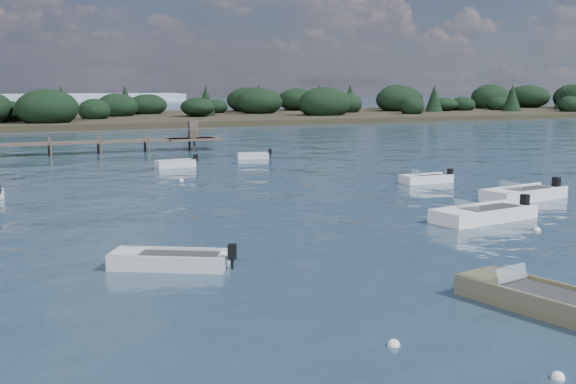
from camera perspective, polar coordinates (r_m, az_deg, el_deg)
name	(u,v)px	position (r m, az deg, el deg)	size (l,w,h in m)	color
ground	(127,141)	(79.63, -12.62, 3.93)	(400.00, 400.00, 0.00)	#182938
dinghy_near_olive	(542,303)	(21.75, 19.45, -8.27)	(2.87, 5.41, 1.29)	#6F694A
tender_far_white	(175,165)	(54.69, -8.89, 2.11)	(3.30, 1.44, 1.11)	#B5BABD
dinghy_mid_grey	(169,263)	(25.31, -9.38, -5.56)	(4.23, 3.25, 1.10)	#B5BABD
tender_far_grey_b	(253,157)	(60.21, -2.81, 2.78)	(2.96, 1.48, 0.99)	#B5BABD
dinghy_extra_a	(426,180)	(46.57, 10.85, 0.91)	(3.56, 1.38, 1.09)	silver
dinghy_mid_white_a	(483,217)	(34.51, 15.17, -1.89)	(5.68, 2.77, 1.30)	silver
dinghy_mid_white_b	(523,196)	(41.23, 18.11, -0.32)	(5.56, 2.77, 1.35)	silver
buoy_a	(558,379)	(17.08, 20.53, -13.64)	(0.32, 0.32, 0.32)	silver
buoy_b	(537,231)	(32.80, 19.08, -2.91)	(0.32, 0.32, 0.32)	silver
buoy_c	(198,265)	(25.46, -7.14, -5.77)	(0.32, 0.32, 0.32)	silver
buoy_e	(181,181)	(47.11, -8.42, 0.88)	(0.32, 0.32, 0.32)	silver
buoy_extra_a	(393,346)	(18.06, 8.34, -11.92)	(0.32, 0.32, 0.32)	silver
far_headland	(229,108)	(124.55, -4.67, 6.66)	(190.00, 40.00, 5.80)	black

